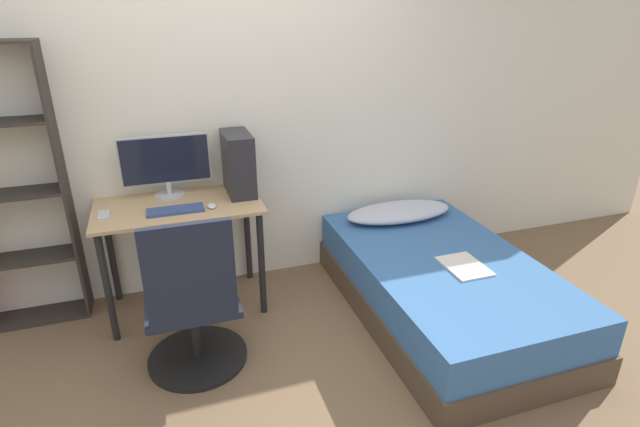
# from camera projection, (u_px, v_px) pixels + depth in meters

# --- Properties ---
(ground_plane) EXTENTS (14.00, 14.00, 0.00)m
(ground_plane) POSITION_uv_depth(u_px,v_px,m) (280.00, 403.00, 2.64)
(ground_plane) COLOR brown
(wall_back) EXTENTS (8.00, 0.05, 2.50)m
(wall_back) POSITION_uv_depth(u_px,v_px,m) (223.00, 115.00, 3.39)
(wall_back) COLOR silver
(wall_back) RESTS_ON ground_plane
(desk) EXTENTS (1.05, 0.59, 0.76)m
(desk) POSITION_uv_depth(u_px,v_px,m) (180.00, 222.00, 3.25)
(desk) COLOR tan
(desk) RESTS_ON ground_plane
(office_chair) EXTENTS (0.58, 0.58, 0.98)m
(office_chair) POSITION_uv_depth(u_px,v_px,m) (194.00, 314.00, 2.77)
(office_chair) COLOR black
(office_chair) RESTS_ON ground_plane
(bed) EXTENTS (1.11, 1.86, 0.42)m
(bed) POSITION_uv_depth(u_px,v_px,m) (442.00, 286.00, 3.33)
(bed) COLOR #4C3D2D
(bed) RESTS_ON ground_plane
(pillow) EXTENTS (0.84, 0.36, 0.11)m
(pillow) POSITION_uv_depth(u_px,v_px,m) (399.00, 212.00, 3.81)
(pillow) COLOR #B2B7C6
(pillow) RESTS_ON bed
(magazine) EXTENTS (0.24, 0.32, 0.01)m
(magazine) POSITION_uv_depth(u_px,v_px,m) (464.00, 266.00, 3.13)
(magazine) COLOR silver
(magazine) RESTS_ON bed
(monitor) EXTENTS (0.58, 0.19, 0.41)m
(monitor) POSITION_uv_depth(u_px,v_px,m) (166.00, 163.00, 3.26)
(monitor) COLOR #B7B7BC
(monitor) RESTS_ON desk
(keyboard) EXTENTS (0.34, 0.12, 0.02)m
(keyboard) POSITION_uv_depth(u_px,v_px,m) (175.00, 210.00, 3.08)
(keyboard) COLOR #33477A
(keyboard) RESTS_ON desk
(pc_tower) EXTENTS (0.17, 0.36, 0.41)m
(pc_tower) POSITION_uv_depth(u_px,v_px,m) (238.00, 163.00, 3.32)
(pc_tower) COLOR #232328
(pc_tower) RESTS_ON desk
(mouse) EXTENTS (0.06, 0.09, 0.02)m
(mouse) POSITION_uv_depth(u_px,v_px,m) (212.00, 206.00, 3.15)
(mouse) COLOR silver
(mouse) RESTS_ON desk
(phone) EXTENTS (0.07, 0.14, 0.01)m
(phone) POSITION_uv_depth(u_px,v_px,m) (104.00, 215.00, 3.03)
(phone) COLOR #B7B7BC
(phone) RESTS_ON desk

